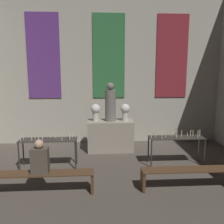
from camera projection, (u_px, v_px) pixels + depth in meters
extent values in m
cube|color=#B2AD9E|center=(109.00, 71.00, 8.73)|extent=(8.14, 0.12, 5.08)
cube|color=#60337F|center=(43.00, 56.00, 8.43)|extent=(1.11, 0.03, 2.85)
cube|color=#33723F|center=(109.00, 56.00, 8.57)|extent=(1.11, 0.03, 2.85)
cube|color=maroon|center=(172.00, 56.00, 8.71)|extent=(1.11, 0.03, 2.85)
cube|color=gray|center=(110.00, 136.00, 8.08)|extent=(1.45, 0.73, 0.98)
cylinder|color=slate|center=(110.00, 106.00, 7.91)|extent=(0.34, 0.34, 0.99)
sphere|color=slate|center=(110.00, 86.00, 7.81)|extent=(0.24, 0.24, 0.24)
cylinder|color=beige|center=(96.00, 117.00, 7.94)|extent=(0.19, 0.19, 0.29)
sphere|color=silver|center=(96.00, 109.00, 7.90)|extent=(0.30, 0.30, 0.30)
cylinder|color=beige|center=(125.00, 116.00, 8.00)|extent=(0.19, 0.19, 0.29)
sphere|color=silver|center=(125.00, 108.00, 7.96)|extent=(0.30, 0.30, 0.30)
cube|color=#332D28|center=(48.00, 140.00, 6.62)|extent=(1.51, 0.46, 0.02)
cylinder|color=#332D28|center=(19.00, 157.00, 6.44)|extent=(0.04, 0.04, 0.76)
cylinder|color=#332D28|center=(75.00, 156.00, 6.53)|extent=(0.04, 0.04, 0.76)
cylinder|color=#332D28|center=(23.00, 152.00, 6.84)|extent=(0.04, 0.04, 0.76)
cylinder|color=#332D28|center=(77.00, 151.00, 6.93)|extent=(0.04, 0.04, 0.76)
cylinder|color=silver|center=(72.00, 135.00, 6.78)|extent=(0.02, 0.02, 0.13)
sphere|color=#F9CC4C|center=(72.00, 133.00, 6.77)|extent=(0.02, 0.02, 0.02)
cylinder|color=silver|center=(20.00, 138.00, 6.44)|extent=(0.02, 0.02, 0.16)
sphere|color=#F9CC4C|center=(20.00, 135.00, 6.42)|extent=(0.02, 0.02, 0.02)
cylinder|color=silver|center=(42.00, 138.00, 6.52)|extent=(0.02, 0.02, 0.10)
sphere|color=#F9CC4C|center=(42.00, 136.00, 6.50)|extent=(0.02, 0.02, 0.02)
cylinder|color=silver|center=(59.00, 136.00, 6.81)|extent=(0.02, 0.02, 0.09)
sphere|color=#F9CC4C|center=(59.00, 134.00, 6.80)|extent=(0.02, 0.02, 0.02)
cylinder|color=silver|center=(32.00, 138.00, 6.52)|extent=(0.02, 0.02, 0.12)
sphere|color=#F9CC4C|center=(31.00, 135.00, 6.51)|extent=(0.02, 0.02, 0.02)
cylinder|color=silver|center=(70.00, 137.00, 6.56)|extent=(0.02, 0.02, 0.15)
sphere|color=#F9CC4C|center=(69.00, 134.00, 6.54)|extent=(0.02, 0.02, 0.02)
cylinder|color=silver|center=(54.00, 136.00, 6.73)|extent=(0.02, 0.02, 0.12)
sphere|color=#F9CC4C|center=(54.00, 133.00, 6.72)|extent=(0.02, 0.02, 0.02)
cylinder|color=silver|center=(38.00, 139.00, 6.40)|extent=(0.02, 0.02, 0.14)
sphere|color=#F9CC4C|center=(38.00, 136.00, 6.38)|extent=(0.02, 0.02, 0.02)
cylinder|color=silver|center=(69.00, 137.00, 6.63)|extent=(0.02, 0.02, 0.14)
sphere|color=#F9CC4C|center=(69.00, 134.00, 6.62)|extent=(0.02, 0.02, 0.02)
cylinder|color=silver|center=(35.00, 137.00, 6.64)|extent=(0.02, 0.02, 0.13)
sphere|color=#F9CC4C|center=(35.00, 134.00, 6.62)|extent=(0.02, 0.02, 0.02)
cylinder|color=silver|center=(62.00, 138.00, 6.49)|extent=(0.02, 0.02, 0.16)
sphere|color=#F9CC4C|center=(62.00, 134.00, 6.47)|extent=(0.02, 0.02, 0.02)
cylinder|color=silver|center=(70.00, 135.00, 6.76)|extent=(0.02, 0.02, 0.14)
sphere|color=#F9CC4C|center=(70.00, 132.00, 6.74)|extent=(0.02, 0.02, 0.02)
cylinder|color=silver|center=(69.00, 135.00, 6.76)|extent=(0.02, 0.02, 0.16)
sphere|color=#F9CC4C|center=(69.00, 131.00, 6.74)|extent=(0.02, 0.02, 0.02)
cylinder|color=silver|center=(56.00, 136.00, 6.77)|extent=(0.02, 0.02, 0.09)
sphere|color=#F9CC4C|center=(56.00, 134.00, 6.76)|extent=(0.02, 0.02, 0.02)
cylinder|color=silver|center=(50.00, 135.00, 6.79)|extent=(0.02, 0.02, 0.14)
sphere|color=#F9CC4C|center=(50.00, 132.00, 6.77)|extent=(0.02, 0.02, 0.02)
cylinder|color=silver|center=(23.00, 137.00, 6.61)|extent=(0.02, 0.02, 0.15)
sphere|color=#F9CC4C|center=(23.00, 133.00, 6.59)|extent=(0.02, 0.02, 0.02)
cube|color=#332D28|center=(176.00, 137.00, 6.84)|extent=(1.51, 0.46, 0.02)
cylinder|color=#332D28|center=(151.00, 154.00, 6.66)|extent=(0.04, 0.04, 0.76)
cylinder|color=#332D28|center=(204.00, 153.00, 6.76)|extent=(0.04, 0.04, 0.76)
cylinder|color=#332D28|center=(148.00, 149.00, 7.06)|extent=(0.04, 0.04, 0.76)
cylinder|color=#332D28|center=(198.00, 148.00, 7.15)|extent=(0.04, 0.04, 0.76)
cylinder|color=silver|center=(151.00, 135.00, 6.73)|extent=(0.02, 0.02, 0.14)
sphere|color=#F9CC4C|center=(151.00, 132.00, 6.72)|extent=(0.02, 0.02, 0.02)
cylinder|color=silver|center=(156.00, 134.00, 6.80)|extent=(0.02, 0.02, 0.17)
sphere|color=#F9CC4C|center=(156.00, 131.00, 6.78)|extent=(0.02, 0.02, 0.02)
cylinder|color=silver|center=(181.00, 134.00, 6.88)|extent=(0.02, 0.02, 0.15)
sphere|color=#F9CC4C|center=(182.00, 131.00, 6.86)|extent=(0.02, 0.02, 0.02)
cylinder|color=silver|center=(166.00, 136.00, 6.80)|extent=(0.02, 0.02, 0.10)
sphere|color=#F9CC4C|center=(166.00, 133.00, 6.78)|extent=(0.02, 0.02, 0.02)
cylinder|color=silver|center=(177.00, 135.00, 6.79)|extent=(0.02, 0.02, 0.14)
sphere|color=#F9CC4C|center=(177.00, 132.00, 6.78)|extent=(0.02, 0.02, 0.02)
cylinder|color=silver|center=(162.00, 136.00, 6.62)|extent=(0.02, 0.02, 0.17)
sphere|color=#F9CC4C|center=(162.00, 133.00, 6.60)|extent=(0.02, 0.02, 0.02)
cylinder|color=silver|center=(169.00, 133.00, 7.00)|extent=(0.02, 0.02, 0.12)
sphere|color=#F9CC4C|center=(169.00, 131.00, 6.98)|extent=(0.02, 0.02, 0.02)
cylinder|color=silver|center=(177.00, 133.00, 6.95)|extent=(0.02, 0.02, 0.18)
sphere|color=#F9CC4C|center=(177.00, 129.00, 6.93)|extent=(0.02, 0.02, 0.02)
cylinder|color=silver|center=(200.00, 133.00, 6.99)|extent=(0.02, 0.02, 0.15)
sphere|color=#F9CC4C|center=(200.00, 130.00, 6.97)|extent=(0.02, 0.02, 0.02)
cylinder|color=silver|center=(187.00, 135.00, 6.88)|extent=(0.02, 0.02, 0.09)
sphere|color=#F9CC4C|center=(187.00, 133.00, 6.87)|extent=(0.02, 0.02, 0.02)
cylinder|color=silver|center=(190.00, 134.00, 6.90)|extent=(0.02, 0.02, 0.15)
sphere|color=#F9CC4C|center=(191.00, 130.00, 6.89)|extent=(0.02, 0.02, 0.02)
cylinder|color=silver|center=(171.00, 134.00, 6.94)|extent=(0.02, 0.02, 0.11)
sphere|color=#F9CC4C|center=(171.00, 132.00, 6.92)|extent=(0.02, 0.02, 0.02)
cylinder|color=silver|center=(175.00, 133.00, 6.94)|extent=(0.02, 0.02, 0.15)
sphere|color=#F9CC4C|center=(175.00, 130.00, 6.92)|extent=(0.02, 0.02, 0.02)
cylinder|color=silver|center=(193.00, 133.00, 6.93)|extent=(0.02, 0.02, 0.15)
sphere|color=#F9CC4C|center=(193.00, 130.00, 6.92)|extent=(0.02, 0.02, 0.02)
cylinder|color=silver|center=(198.00, 134.00, 6.81)|extent=(0.02, 0.02, 0.17)
sphere|color=#F9CC4C|center=(198.00, 131.00, 6.80)|extent=(0.02, 0.02, 0.02)
cylinder|color=silver|center=(172.00, 134.00, 6.90)|extent=(0.02, 0.02, 0.16)
sphere|color=#F9CC4C|center=(172.00, 130.00, 6.88)|extent=(0.02, 0.02, 0.02)
cube|color=#4C331E|center=(44.00, 173.00, 5.29)|extent=(2.11, 0.36, 0.03)
cube|color=#4C331E|center=(92.00, 182.00, 5.40)|extent=(0.06, 0.32, 0.44)
cube|color=#4C331E|center=(189.00, 169.00, 5.49)|extent=(2.11, 0.36, 0.03)
cube|color=#4C331E|center=(143.00, 181.00, 5.47)|extent=(0.06, 0.32, 0.44)
cube|color=#4C4238|center=(40.00, 161.00, 5.24)|extent=(0.36, 0.24, 0.54)
sphere|color=tan|center=(39.00, 144.00, 5.17)|extent=(0.19, 0.19, 0.19)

